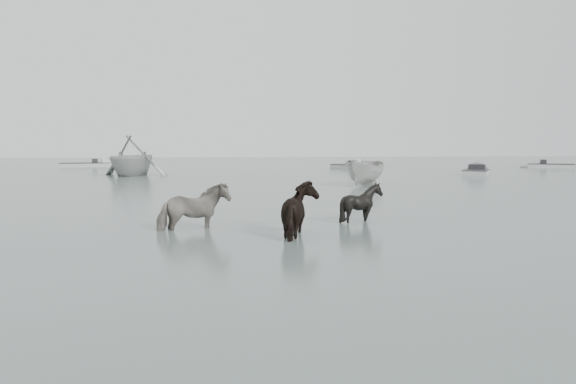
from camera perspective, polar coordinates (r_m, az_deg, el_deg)
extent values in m
plane|color=#4B5954|center=(14.64, 5.93, -4.23)|extent=(140.00, 140.00, 0.00)
imported|color=black|center=(15.41, -9.64, -0.75)|extent=(2.12, 1.56, 1.63)
imported|color=black|center=(14.24, 1.56, -1.02)|extent=(1.77, 1.96, 1.70)
imported|color=black|center=(16.83, 7.48, -0.65)|extent=(1.52, 1.43, 1.38)
imported|color=#ABAEAC|center=(40.55, -15.52, 3.69)|extent=(6.49, 6.92, 2.93)
imported|color=#ACACA7|center=(30.88, 7.89, 2.14)|extent=(3.50, 4.15, 1.55)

